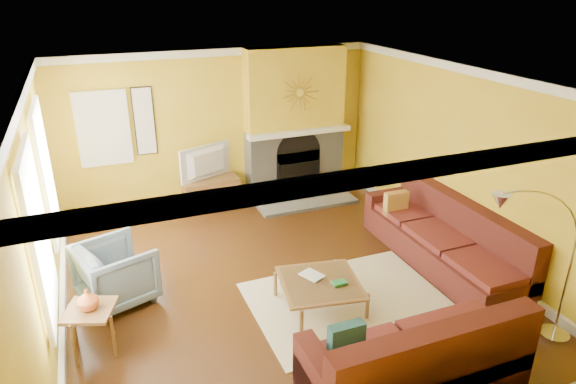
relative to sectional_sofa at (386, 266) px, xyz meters
name	(u,v)px	position (x,y,z in m)	size (l,w,h in m)	color
floor	(281,282)	(-1.09, 0.84, -0.46)	(5.50, 6.00, 0.02)	#502B10
ceiling	(280,79)	(-1.09, 0.84, 2.26)	(5.50, 6.00, 0.02)	white
wall_back	(219,128)	(-1.09, 3.85, 0.90)	(5.50, 0.02, 2.70)	gold
wall_front	(425,331)	(-1.09, -2.17, 0.90)	(5.50, 0.02, 2.70)	gold
wall_left	(38,225)	(-3.85, 0.84, 0.90)	(0.02, 6.00, 2.70)	gold
wall_right	(460,161)	(1.67, 0.84, 0.90)	(0.02, 6.00, 2.70)	gold
baseboard	(281,277)	(-1.09, 0.84, -0.39)	(5.50, 6.00, 0.12)	white
crown_molding	(280,85)	(-1.09, 0.84, 2.19)	(5.50, 6.00, 0.12)	white
window_left_near	(44,172)	(-3.81, 2.14, 1.05)	(0.06, 1.22, 1.72)	white
window_left_far	(37,236)	(-3.81, 0.24, 1.05)	(0.06, 1.22, 1.72)	white
window_back	(103,129)	(-2.99, 3.80, 1.10)	(0.82, 0.06, 1.22)	white
wall_art	(144,121)	(-2.34, 3.81, 1.15)	(0.34, 0.04, 1.14)	white
fireplace	(295,123)	(0.26, 3.64, 0.90)	(1.80, 0.40, 2.70)	gray
mantel	(300,132)	(0.26, 3.40, 0.80)	(1.92, 0.22, 0.08)	white
hearth	(306,202)	(0.26, 3.09, -0.42)	(1.80, 0.70, 0.06)	gray
sunburst	(300,93)	(0.26, 3.41, 1.50)	(0.70, 0.04, 0.70)	olive
rug	(348,301)	(-0.47, 0.07, -0.44)	(2.40, 1.80, 0.02)	beige
sectional_sofa	(386,266)	(0.00, 0.00, 0.00)	(3.32, 3.73, 0.90)	#4F1D19
coffee_table	(320,294)	(-0.86, 0.11, -0.26)	(0.94, 0.94, 0.37)	white
media_console	(211,193)	(-1.36, 3.56, -0.19)	(0.96, 0.43, 0.53)	brown
tv	(209,163)	(-1.36, 3.56, 0.38)	(1.04, 0.14, 0.60)	black
subwoofer	(228,195)	(-1.05, 3.63, -0.30)	(0.29, 0.29, 0.29)	white
armchair	(116,273)	(-3.15, 1.20, -0.06)	(0.83, 0.86, 0.78)	slate
side_table	(93,330)	(-3.47, 0.30, -0.18)	(0.49, 0.49, 0.54)	brown
vase	(88,299)	(-3.47, 0.30, 0.21)	(0.23, 0.23, 0.24)	#D96028
book	(306,279)	(-1.00, 0.20, -0.06)	(0.21, 0.28, 0.03)	white
arc_lamp	(534,272)	(0.85, -1.40, 0.52)	(1.25, 0.36, 1.94)	silver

